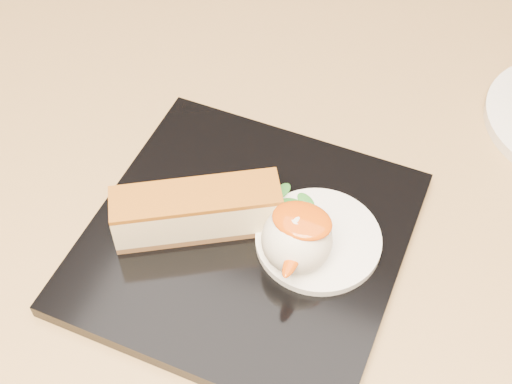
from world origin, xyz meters
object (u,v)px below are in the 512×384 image
at_px(dessert_plate, 246,241).
at_px(ice_cream_scoop, 297,239).
at_px(table, 293,272).
at_px(cheesecake, 197,211).

distance_m(dessert_plate, ice_cream_scoop, 0.05).
relative_size(table, ice_cream_scoop, 16.42).
bearing_deg(dessert_plate, table, 82.47).
xyz_separation_m(cheesecake, ice_cream_scoop, (0.07, -0.00, 0.01)).
height_order(table, dessert_plate, dessert_plate).
height_order(table, ice_cream_scoop, ice_cream_scoop).
relative_size(table, dessert_plate, 3.64).
xyz_separation_m(table, ice_cream_scoop, (0.03, -0.09, 0.19)).
bearing_deg(table, ice_cream_scoop, -72.60).
bearing_deg(cheesecake, table, 32.41).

